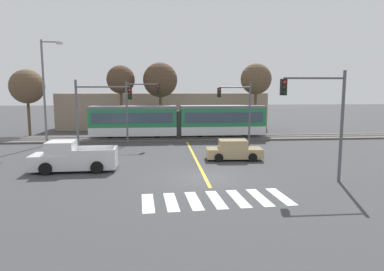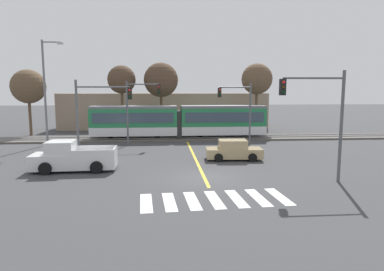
{
  "view_description": "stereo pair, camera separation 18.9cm",
  "coord_description": "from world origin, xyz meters",
  "px_view_note": "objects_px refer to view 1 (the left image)",
  "views": [
    {
      "loc": [
        -2.64,
        -20.03,
        5.3
      ],
      "look_at": [
        -0.13,
        7.4,
        1.6
      ],
      "focal_mm": 32.0,
      "sensor_mm": 36.0,
      "label": 1
    },
    {
      "loc": [
        -2.45,
        -20.05,
        5.3
      ],
      "look_at": [
        -0.13,
        7.4,
        1.6
      ],
      "focal_mm": 32.0,
      "sensor_mm": 36.0,
      "label": 2
    }
  ],
  "objects_px": {
    "traffic_light_near_right": "(322,109)",
    "bare_tree_east": "(160,80)",
    "traffic_light_mid_left": "(96,107)",
    "sedan_crossing": "(234,150)",
    "bare_tree_far_west": "(27,87)",
    "light_rail_tram": "(178,120)",
    "traffic_light_far_left": "(138,103)",
    "traffic_light_far_right": "(239,104)",
    "street_lamp_west": "(45,87)",
    "bare_tree_west": "(121,80)",
    "pickup_truck": "(73,158)",
    "bare_tree_far_east": "(256,79)"
  },
  "relations": [
    {
      "from": "traffic_light_far_left",
      "to": "bare_tree_far_east",
      "type": "xyz_separation_m",
      "value": [
        13.76,
        8.41,
        2.5
      ]
    },
    {
      "from": "sedan_crossing",
      "to": "bare_tree_east",
      "type": "bearing_deg",
      "value": 109.76
    },
    {
      "from": "traffic_light_far_left",
      "to": "traffic_light_far_right",
      "type": "relative_size",
      "value": 1.03
    },
    {
      "from": "light_rail_tram",
      "to": "traffic_light_mid_left",
      "type": "bearing_deg",
      "value": -124.26
    },
    {
      "from": "traffic_light_far_right",
      "to": "street_lamp_west",
      "type": "height_order",
      "value": "street_lamp_west"
    },
    {
      "from": "light_rail_tram",
      "to": "bare_tree_far_west",
      "type": "relative_size",
      "value": 2.43
    },
    {
      "from": "traffic_light_far_right",
      "to": "bare_tree_west",
      "type": "xyz_separation_m",
      "value": [
        -12.05,
        8.29,
        2.5
      ]
    },
    {
      "from": "bare_tree_far_east",
      "to": "light_rail_tram",
      "type": "bearing_deg",
      "value": -153.82
    },
    {
      "from": "bare_tree_far_east",
      "to": "street_lamp_west",
      "type": "bearing_deg",
      "value": -161.18
    },
    {
      "from": "light_rail_tram",
      "to": "bare_tree_far_west",
      "type": "distance_m",
      "value": 18.04
    },
    {
      "from": "traffic_light_mid_left",
      "to": "traffic_light_near_right",
      "type": "height_order",
      "value": "traffic_light_near_right"
    },
    {
      "from": "bare_tree_east",
      "to": "bare_tree_far_east",
      "type": "distance_m",
      "value": 11.65
    },
    {
      "from": "sedan_crossing",
      "to": "pickup_truck",
      "type": "height_order",
      "value": "pickup_truck"
    },
    {
      "from": "pickup_truck",
      "to": "bare_tree_west",
      "type": "xyz_separation_m",
      "value": [
        1.23,
        18.0,
        5.56
      ]
    },
    {
      "from": "bare_tree_west",
      "to": "traffic_light_far_right",
      "type": "bearing_deg",
      "value": -34.54
    },
    {
      "from": "light_rail_tram",
      "to": "sedan_crossing",
      "type": "xyz_separation_m",
      "value": [
        3.66,
        -11.2,
        -1.35
      ]
    },
    {
      "from": "pickup_truck",
      "to": "traffic_light_mid_left",
      "type": "distance_m",
      "value": 5.12
    },
    {
      "from": "bare_tree_east",
      "to": "pickup_truck",
      "type": "bearing_deg",
      "value": -107.73
    },
    {
      "from": "pickup_truck",
      "to": "traffic_light_far_right",
      "type": "distance_m",
      "value": 16.73
    },
    {
      "from": "light_rail_tram",
      "to": "street_lamp_west",
      "type": "bearing_deg",
      "value": -167.34
    },
    {
      "from": "bare_tree_west",
      "to": "bare_tree_east",
      "type": "bearing_deg",
      "value": 1.02
    },
    {
      "from": "traffic_light_near_right",
      "to": "street_lamp_west",
      "type": "relative_size",
      "value": 0.64
    },
    {
      "from": "street_lamp_west",
      "to": "light_rail_tram",
      "type": "bearing_deg",
      "value": 12.66
    },
    {
      "from": "traffic_light_mid_left",
      "to": "street_lamp_west",
      "type": "distance_m",
      "value": 9.34
    },
    {
      "from": "bare_tree_west",
      "to": "traffic_light_far_left",
      "type": "bearing_deg",
      "value": -72.65
    },
    {
      "from": "sedan_crossing",
      "to": "traffic_light_near_right",
      "type": "bearing_deg",
      "value": -62.55
    },
    {
      "from": "light_rail_tram",
      "to": "bare_tree_west",
      "type": "relative_size",
      "value": 2.29
    },
    {
      "from": "sedan_crossing",
      "to": "bare_tree_far_west",
      "type": "bearing_deg",
      "value": 142.77
    },
    {
      "from": "pickup_truck",
      "to": "traffic_light_far_right",
      "type": "bearing_deg",
      "value": 36.18
    },
    {
      "from": "traffic_light_near_right",
      "to": "bare_tree_far_east",
      "type": "height_order",
      "value": "bare_tree_far_east"
    },
    {
      "from": "traffic_light_far_right",
      "to": "bare_tree_far_west",
      "type": "xyz_separation_m",
      "value": [
        -22.69,
        8.7,
        1.73
      ]
    },
    {
      "from": "bare_tree_west",
      "to": "traffic_light_mid_left",
      "type": "bearing_deg",
      "value": -91.29
    },
    {
      "from": "pickup_truck",
      "to": "traffic_light_far_left",
      "type": "distance_m",
      "value": 11.34
    },
    {
      "from": "street_lamp_west",
      "to": "bare_tree_west",
      "type": "relative_size",
      "value": 1.22
    },
    {
      "from": "traffic_light_near_right",
      "to": "bare_tree_west",
      "type": "distance_m",
      "value": 26.09
    },
    {
      "from": "light_rail_tram",
      "to": "bare_tree_east",
      "type": "bearing_deg",
      "value": 114.03
    },
    {
      "from": "pickup_truck",
      "to": "bare_tree_west",
      "type": "height_order",
      "value": "bare_tree_west"
    },
    {
      "from": "traffic_light_mid_left",
      "to": "bare_tree_east",
      "type": "relative_size",
      "value": 0.72
    },
    {
      "from": "bare_tree_far_east",
      "to": "traffic_light_near_right",
      "type": "bearing_deg",
      "value": -96.42
    },
    {
      "from": "traffic_light_mid_left",
      "to": "bare_tree_west",
      "type": "xyz_separation_m",
      "value": [
        0.32,
        14.06,
        2.42
      ]
    },
    {
      "from": "sedan_crossing",
      "to": "traffic_light_near_right",
      "type": "relative_size",
      "value": 0.67
    },
    {
      "from": "sedan_crossing",
      "to": "traffic_light_far_right",
      "type": "height_order",
      "value": "traffic_light_far_right"
    },
    {
      "from": "traffic_light_far_left",
      "to": "traffic_light_near_right",
      "type": "height_order",
      "value": "traffic_light_near_right"
    },
    {
      "from": "traffic_light_near_right",
      "to": "bare_tree_east",
      "type": "bearing_deg",
      "value": 112.21
    },
    {
      "from": "light_rail_tram",
      "to": "traffic_light_far_left",
      "type": "bearing_deg",
      "value": -137.98
    },
    {
      "from": "pickup_truck",
      "to": "bare_tree_far_east",
      "type": "xyz_separation_m",
      "value": [
        17.42,
        18.65,
        5.71
      ]
    },
    {
      "from": "traffic_light_near_right",
      "to": "traffic_light_far_right",
      "type": "relative_size",
      "value": 1.08
    },
    {
      "from": "traffic_light_far_left",
      "to": "bare_tree_west",
      "type": "bearing_deg",
      "value": 107.35
    },
    {
      "from": "traffic_light_far_right",
      "to": "traffic_light_far_left",
      "type": "bearing_deg",
      "value": 176.86
    },
    {
      "from": "pickup_truck",
      "to": "bare_tree_far_west",
      "type": "height_order",
      "value": "bare_tree_far_west"
    }
  ]
}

